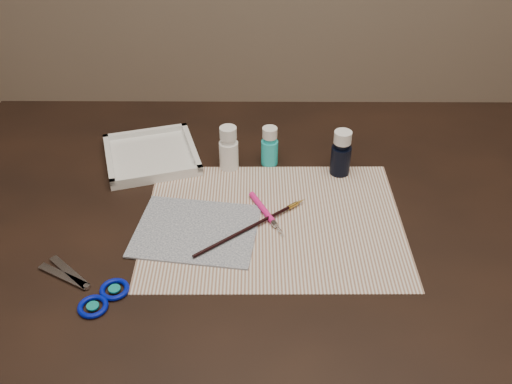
{
  "coord_description": "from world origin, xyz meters",
  "views": [
    {
      "loc": [
        0.01,
        -0.84,
        1.43
      ],
      "look_at": [
        0.0,
        0.0,
        0.8
      ],
      "focal_mm": 40.0,
      "sensor_mm": 36.0,
      "label": 1
    }
  ],
  "objects_px": {
    "paper": "(273,222)",
    "paint_bottle_cyan": "(270,146)",
    "canvas": "(196,230)",
    "paint_bottle_navy": "(341,153)",
    "palette_tray": "(151,155)",
    "scissors": "(76,285)",
    "paint_bottle_white": "(229,148)"
  },
  "relations": [
    {
      "from": "paint_bottle_navy",
      "to": "palette_tray",
      "type": "bearing_deg",
      "value": 172.72
    },
    {
      "from": "paint_bottle_cyan",
      "to": "palette_tray",
      "type": "bearing_deg",
      "value": 176.69
    },
    {
      "from": "canvas",
      "to": "scissors",
      "type": "bearing_deg",
      "value": -142.91
    },
    {
      "from": "paper",
      "to": "paint_bottle_cyan",
      "type": "xyz_separation_m",
      "value": [
        -0.01,
        0.2,
        0.04
      ]
    },
    {
      "from": "paint_bottle_navy",
      "to": "palette_tray",
      "type": "xyz_separation_m",
      "value": [
        -0.4,
        0.05,
        -0.04
      ]
    },
    {
      "from": "paint_bottle_cyan",
      "to": "paint_bottle_navy",
      "type": "height_order",
      "value": "paint_bottle_navy"
    },
    {
      "from": "canvas",
      "to": "palette_tray",
      "type": "relative_size",
      "value": 1.16
    },
    {
      "from": "canvas",
      "to": "palette_tray",
      "type": "xyz_separation_m",
      "value": [
        -0.12,
        0.24,
        0.01
      ]
    },
    {
      "from": "paper",
      "to": "paint_bottle_navy",
      "type": "xyz_separation_m",
      "value": [
        0.14,
        0.16,
        0.05
      ]
    },
    {
      "from": "paint_bottle_white",
      "to": "scissors",
      "type": "xyz_separation_m",
      "value": [
        -0.23,
        -0.35,
        -0.04
      ]
    },
    {
      "from": "paper",
      "to": "palette_tray",
      "type": "height_order",
      "value": "palette_tray"
    },
    {
      "from": "paper",
      "to": "paint_bottle_white",
      "type": "height_order",
      "value": "paint_bottle_white"
    },
    {
      "from": "paint_bottle_white",
      "to": "palette_tray",
      "type": "height_order",
      "value": "paint_bottle_white"
    },
    {
      "from": "palette_tray",
      "to": "canvas",
      "type": "bearing_deg",
      "value": -63.83
    },
    {
      "from": "canvas",
      "to": "paint_bottle_cyan",
      "type": "bearing_deg",
      "value": 58.92
    },
    {
      "from": "paint_bottle_navy",
      "to": "palette_tray",
      "type": "height_order",
      "value": "paint_bottle_navy"
    },
    {
      "from": "canvas",
      "to": "scissors",
      "type": "xyz_separation_m",
      "value": [
        -0.18,
        -0.14,
        0.0
      ]
    },
    {
      "from": "paint_bottle_white",
      "to": "palette_tray",
      "type": "xyz_separation_m",
      "value": [
        -0.17,
        0.03,
        -0.04
      ]
    },
    {
      "from": "paint_bottle_navy",
      "to": "paint_bottle_white",
      "type": "bearing_deg",
      "value": 175.19
    },
    {
      "from": "canvas",
      "to": "paint_bottle_white",
      "type": "relative_size",
      "value": 2.25
    },
    {
      "from": "paint_bottle_cyan",
      "to": "palette_tray",
      "type": "distance_m",
      "value": 0.26
    },
    {
      "from": "paint_bottle_cyan",
      "to": "paint_bottle_navy",
      "type": "xyz_separation_m",
      "value": [
        0.15,
        -0.04,
        0.01
      ]
    },
    {
      "from": "paint_bottle_cyan",
      "to": "canvas",
      "type": "bearing_deg",
      "value": -121.08
    },
    {
      "from": "canvas",
      "to": "paint_bottle_cyan",
      "type": "distance_m",
      "value": 0.27
    },
    {
      "from": "canvas",
      "to": "paint_bottle_navy",
      "type": "height_order",
      "value": "paint_bottle_navy"
    },
    {
      "from": "paint_bottle_navy",
      "to": "scissors",
      "type": "relative_size",
      "value": 0.54
    },
    {
      "from": "scissors",
      "to": "palette_tray",
      "type": "height_order",
      "value": "palette_tray"
    },
    {
      "from": "paper",
      "to": "paint_bottle_white",
      "type": "bearing_deg",
      "value": 116.49
    },
    {
      "from": "paint_bottle_navy",
      "to": "palette_tray",
      "type": "relative_size",
      "value": 0.53
    },
    {
      "from": "paint_bottle_white",
      "to": "palette_tray",
      "type": "bearing_deg",
      "value": 169.41
    },
    {
      "from": "scissors",
      "to": "palette_tray",
      "type": "bearing_deg",
      "value": -71.1
    },
    {
      "from": "paint_bottle_white",
      "to": "paint_bottle_cyan",
      "type": "xyz_separation_m",
      "value": [
        0.09,
        0.02,
        -0.01
      ]
    }
  ]
}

